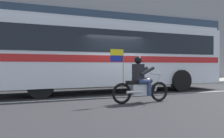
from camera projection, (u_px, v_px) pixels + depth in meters
ground_plane at (116, 95)px, 10.00m from camera, size 60.00×60.00×0.00m
sidewalk_curb at (85, 84)px, 14.74m from camera, size 28.00×3.80×0.15m
lane_center_stripe at (122, 96)px, 9.45m from camera, size 26.60×0.14×0.01m
transit_bus at (113, 52)px, 11.21m from camera, size 11.16×2.97×3.22m
motorcycle_with_rider at (141, 83)px, 7.88m from camera, size 2.20×0.64×1.78m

